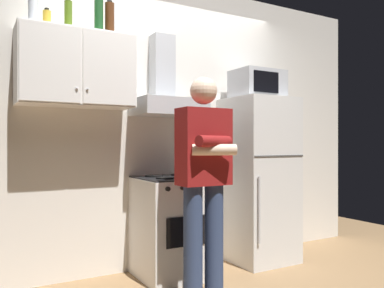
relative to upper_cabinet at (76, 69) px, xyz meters
The scene contains 14 objects.
ground_plane 1.98m from the upper_cabinet, 23.77° to the right, with size 7.00×7.00×0.00m, color olive.
back_wall_tiled 0.97m from the upper_cabinet, 14.86° to the left, with size 4.80×0.10×2.70m, color silver.
upper_cabinet is the anchor object (origin of this frame).
stove_oven 1.55m from the upper_cabinet, ahead, with size 0.60×0.62×0.87m.
range_hood 0.81m from the upper_cabinet, ahead, with size 0.60×0.44×0.75m.
refrigerator 2.00m from the upper_cabinet, ahead, with size 0.60×0.62×1.60m.
microwave 1.75m from the upper_cabinet, ahead, with size 0.48×0.37×0.28m.
person_standing 1.35m from the upper_cabinet, 44.26° to the right, with size 0.38×0.33×1.64m.
cooking_pot 1.27m from the upper_cabinet, 14.73° to the right, with size 0.28×0.18×0.11m.
bottle_wine_green 0.49m from the upper_cabinet, ahead, with size 0.07×0.07×0.33m.
bottle_olive_oil 0.43m from the upper_cabinet, 163.31° to the left, with size 0.06×0.06×0.26m.
bottle_vodka_clear 0.56m from the upper_cabinet, behind, with size 0.07×0.07×0.33m.
bottle_rum_dark 0.51m from the upper_cabinet, ahead, with size 0.08×0.08×0.29m.
bottle_spice_jar 0.43m from the upper_cabinet, behind, with size 0.06×0.06×0.14m.
Camera 1 is at (-1.59, -2.82, 1.15)m, focal length 36.87 mm.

